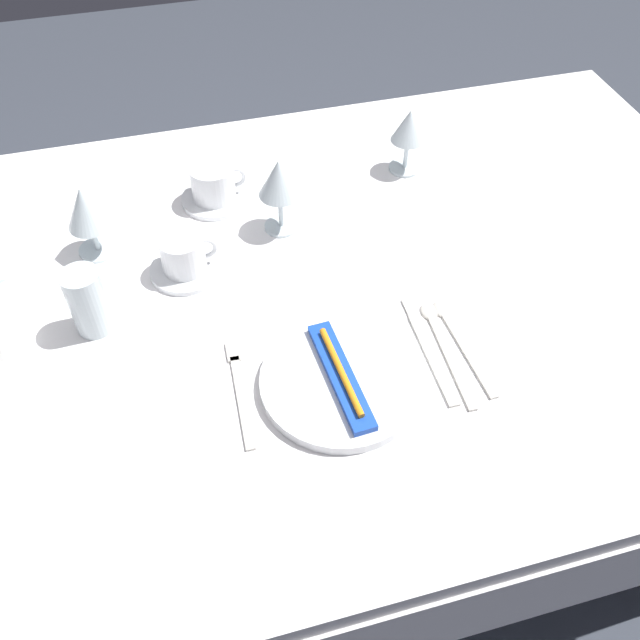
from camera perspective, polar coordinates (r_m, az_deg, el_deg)
name	(u,v)px	position (r m, az deg, el deg)	size (l,w,h in m)	color
ground_plane	(300,494)	(1.78, -1.66, -14.39)	(6.00, 6.00, 0.00)	#383D47
dining_table	(293,321)	(1.24, -2.32, -0.07)	(1.80, 1.11, 0.74)	white
dinner_plate	(341,382)	(1.04, 1.74, -5.17)	(0.25, 0.25, 0.02)	white
toothbrush_package	(341,375)	(1.02, 1.76, -4.61)	(0.05, 0.21, 0.02)	blue
fork_outer	(240,387)	(1.04, -6.74, -5.62)	(0.03, 0.20, 0.00)	beige
dinner_knife	(430,352)	(1.09, 9.18, -2.64)	(0.02, 0.23, 0.00)	beige
spoon_soup	(442,340)	(1.11, 10.18, -1.69)	(0.03, 0.22, 0.01)	beige
spoon_dessert	(457,335)	(1.12, 11.41, -1.22)	(0.03, 0.21, 0.01)	beige
saucer_left	(215,199)	(1.37, -8.78, 10.02)	(0.13, 0.13, 0.01)	white
coffee_cup_left	(214,182)	(1.35, -8.90, 11.34)	(0.11, 0.08, 0.07)	white
saucer_right	(186,269)	(1.23, -11.16, 4.18)	(0.13, 0.13, 0.01)	white
coffee_cup_right	(184,253)	(1.20, -11.33, 5.50)	(0.10, 0.08, 0.07)	white
wine_glass_centre	(86,210)	(1.25, -19.02, 8.71)	(0.08, 0.08, 0.14)	silver
wine_glass_left	(409,129)	(1.40, 7.45, 15.57)	(0.07, 0.07, 0.14)	silver
wine_glass_far	(279,181)	(1.23, -3.45, 11.53)	(0.08, 0.08, 0.15)	silver
drink_tumbler	(89,303)	(1.14, -18.78, 1.32)	(0.06, 0.06, 0.12)	silver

